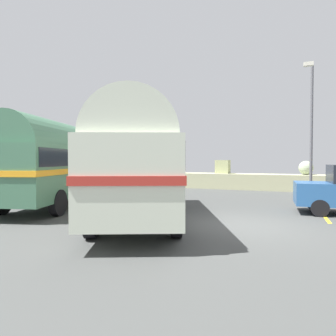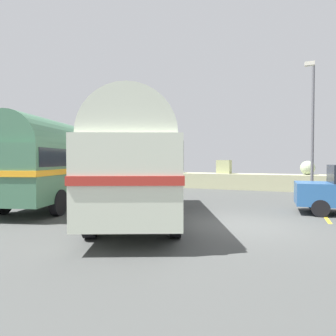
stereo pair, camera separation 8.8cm
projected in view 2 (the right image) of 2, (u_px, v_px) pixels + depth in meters
ground at (242, 226)px, 8.95m from camera, size 32.00×26.00×0.02m
breakwater at (266, 180)px, 19.88m from camera, size 31.36×2.22×2.50m
vintage_coach at (140, 160)px, 10.12m from camera, size 5.61×8.83×3.70m
second_coach at (63, 160)px, 13.25m from camera, size 4.66×8.91×3.70m
lamp_post at (312, 125)px, 14.33m from camera, size 0.50×0.75×6.79m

